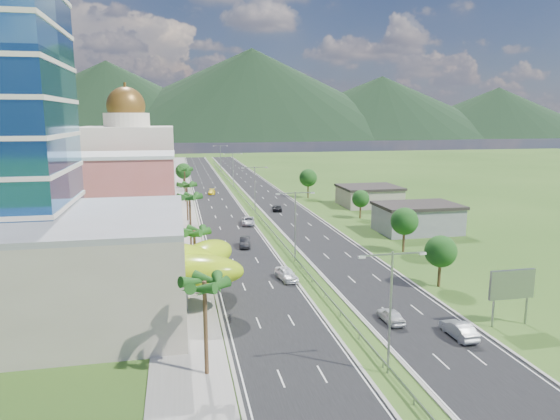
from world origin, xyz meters
TOP-DOWN VIEW (x-y plane):
  - ground at (0.00, 0.00)m, footprint 500.00×500.00m
  - road_left at (-7.50, 90.00)m, footprint 11.00×260.00m
  - road_right at (7.50, 90.00)m, footprint 11.00×260.00m
  - sidewalk_left at (-17.00, 90.00)m, footprint 7.00×260.00m
  - median_guardrail at (0.00, 71.99)m, footprint 0.10×216.06m
  - streetlight_median_a at (0.00, -25.00)m, footprint 6.04×0.25m
  - streetlight_median_b at (0.00, 10.00)m, footprint 6.04×0.25m
  - streetlight_median_c at (0.00, 50.00)m, footprint 6.04×0.25m
  - streetlight_median_d at (0.00, 95.00)m, footprint 6.04×0.25m
  - streetlight_median_e at (0.00, 140.00)m, footprint 6.04×0.25m
  - mall_podium at (-32.00, -6.00)m, footprint 30.00×24.00m
  - lime_canopy at (-20.00, -4.00)m, footprint 18.00×15.00m
  - pink_shophouse at (-28.00, 32.00)m, footprint 20.00×15.00m
  - domed_building at (-28.00, 55.00)m, footprint 20.00×20.00m
  - midrise_grey at (-27.00, 80.00)m, footprint 16.00×15.00m
  - midrise_beige at (-27.00, 102.00)m, footprint 16.00×15.00m
  - midrise_white at (-27.00, 125.00)m, footprint 16.00×15.00m
  - billboard at (17.00, -18.00)m, footprint 5.20×0.35m
  - shed_near at (28.00, 25.00)m, footprint 15.00×10.00m
  - shed_far at (30.00, 55.00)m, footprint 14.00×12.00m
  - palm_tree_a at (-15.50, -22.00)m, footprint 3.60×3.60m
  - palm_tree_b at (-15.50, 2.00)m, footprint 3.60×3.60m
  - palm_tree_c at (-15.50, 22.00)m, footprint 3.60×3.60m
  - palm_tree_d at (-15.50, 45.00)m, footprint 3.60×3.60m
  - palm_tree_e at (-15.50, 70.00)m, footprint 3.60×3.60m
  - leafy_tree_lfar at (-15.50, 95.00)m, footprint 4.90×4.90m
  - leafy_tree_ra at (16.00, -5.00)m, footprint 4.20×4.20m
  - leafy_tree_rb at (19.00, 12.00)m, footprint 4.55×4.55m
  - leafy_tree_rc at (22.00, 40.00)m, footprint 3.85×3.85m
  - leafy_tree_rd at (18.00, 70.00)m, footprint 4.90×4.90m
  - mountain_ridge at (60.00, 450.00)m, footprint 860.00×140.00m
  - car_white_near_left at (-3.20, 1.59)m, footprint 2.82×5.25m
  - car_dark_left at (-6.40, 20.50)m, footprint 2.46×5.08m
  - car_silver_mid_left at (-3.30, 38.33)m, footprint 3.28×6.00m
  - car_yellow_far_left at (-7.78, 81.89)m, footprint 2.47×4.95m
  - car_white_near_right at (4.87, -14.69)m, footprint 1.91×4.44m
  - car_silver_right at (10.03, -19.63)m, footprint 1.83×4.97m
  - car_dark_far_right at (5.69, 52.40)m, footprint 2.80×4.89m
  - motorcycle at (-12.30, -10.67)m, footprint 0.54×1.74m

SIDE VIEW (x-z plane):
  - ground at x=0.00m, z-range 0.00..0.00m
  - mountain_ridge at x=60.00m, z-range -45.00..45.00m
  - road_left at x=-7.50m, z-range 0.00..0.04m
  - road_right at x=7.50m, z-range 0.00..0.04m
  - sidewalk_left at x=-17.00m, z-range 0.00..0.12m
  - motorcycle at x=-12.30m, z-range 0.04..1.15m
  - median_guardrail at x=0.00m, z-range 0.24..1.00m
  - car_dark_far_right at x=5.69m, z-range 0.04..1.33m
  - car_yellow_far_left at x=-7.78m, z-range 0.04..1.42m
  - car_white_near_right at x=4.87m, z-range 0.04..1.53m
  - car_silver_mid_left at x=-3.30m, z-range 0.04..1.63m
  - car_dark_left at x=-6.40m, z-range 0.04..1.65m
  - car_silver_right at x=10.03m, z-range 0.04..1.66m
  - car_white_near_left at x=-3.20m, z-range 0.04..1.74m
  - shed_far at x=30.00m, z-range 0.00..4.40m
  - shed_near at x=28.00m, z-range 0.00..5.00m
  - leafy_tree_rc at x=22.00m, z-range 1.21..7.54m
  - billboard at x=17.00m, z-range 1.32..7.52m
  - leafy_tree_ra at x=16.00m, z-range 1.33..8.23m
  - lime_canopy at x=-20.00m, z-range 1.29..8.69m
  - leafy_tree_rb at x=19.00m, z-range 1.44..8.92m
  - mall_podium at x=-32.00m, z-range 0.00..11.00m
  - leafy_tree_lfar at x=-15.50m, z-range 1.55..9.60m
  - leafy_tree_rd at x=18.00m, z-range 1.55..9.60m
  - midrise_beige at x=-27.00m, z-range 0.00..13.00m
  - streetlight_median_a at x=0.00m, z-range 1.25..12.25m
  - streetlight_median_b at x=0.00m, z-range 1.25..12.25m
  - streetlight_median_c at x=0.00m, z-range 1.25..12.25m
  - streetlight_median_d at x=0.00m, z-range 1.25..12.25m
  - streetlight_median_e at x=0.00m, z-range 1.25..12.25m
  - palm_tree_b at x=-15.50m, z-range 3.01..11.11m
  - pink_shophouse at x=-28.00m, z-range 0.00..15.00m
  - palm_tree_d at x=-15.50m, z-range 3.24..11.84m
  - midrise_grey at x=-27.00m, z-range 0.00..16.00m
  - palm_tree_a at x=-15.50m, z-range 3.47..12.57m
  - palm_tree_e at x=-15.50m, z-range 3.61..13.01m
  - palm_tree_c at x=-15.50m, z-range 3.70..13.30m
  - midrise_white at x=-27.00m, z-range 0.00..18.00m
  - domed_building at x=-28.00m, z-range -3.00..25.70m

